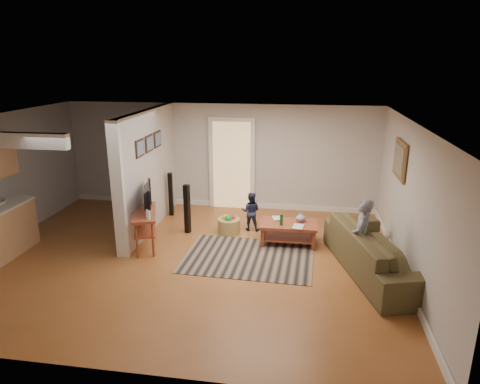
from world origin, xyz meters
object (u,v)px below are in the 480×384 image
Objects in this scene: speaker_left at (187,209)px; toy_basket at (229,225)px; tv_console at (145,215)px; child at (358,273)px; speaker_right at (171,194)px; coffee_table at (289,227)px; sofa at (376,272)px; toddler at (251,230)px.

speaker_left reaches higher than toy_basket.
tv_console is 1.78m from toy_basket.
tv_console is 1.17× the size of speaker_left.
speaker_left is 3.62m from child.
toy_basket is (1.51, -0.85, -0.33)m from speaker_right.
coffee_table is 2.36× the size of toy_basket.
coffee_table is 2.79m from tv_console.
sofa is at bearing 120.88° from child.
speaker_left is 1.26× the size of toddler.
tv_console is 1.47× the size of toddler.
speaker_right is at bearing 72.48° from tv_console.
toy_basket is (0.85, 0.12, -0.35)m from speaker_left.
sofa is 1.97× the size of child.
tv_console is 1.01m from speaker_left.
speaker_left reaches higher than toddler.
toy_basket is at bearing 26.91° from speaker_left.
toy_basket reaches higher than sofa.
toy_basket is 0.36× the size of child.
tv_console is at bearing 68.27° from sofa.
toy_basket is at bearing -103.96° from child.
tv_console is 4.02m from child.
speaker_right reaches higher than sofa.
tv_console is 1.20× the size of speaker_right.
toddler is at bearing -25.91° from speaker_right.
toddler is (1.28, 0.35, -0.52)m from speaker_left.
coffee_table is 2.14m from speaker_left.
toddler is at bearing 40.32° from sofa.
tv_console reaches higher than coffee_table.
sofa is 2.51× the size of speaker_left.
toddler is at bearing 28.12° from toy_basket.
child is (3.94, -0.50, -0.65)m from tv_console.
speaker_right reaches higher than child.
tv_console is 2.30m from toddler.
child is at bearing -37.68° from speaker_right.
toy_basket is at bearing 48.27° from sofa.
sofa is 2.57× the size of speaker_right.
coffee_table is at bearing -31.57° from speaker_right.
coffee_table is at bearing 41.05° from sofa.
speaker_left reaches higher than sofa.
sofa is 0.31m from child.
speaker_right is 4.63m from child.
coffee_table is 0.84× the size of child.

